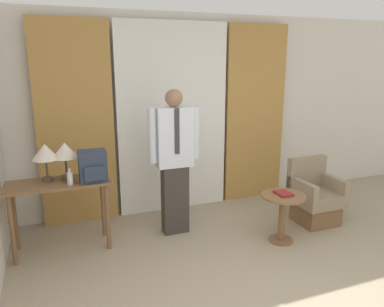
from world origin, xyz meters
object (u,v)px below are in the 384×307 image
object	(u,v)px
person	(175,157)
table_lamp_left	(45,153)
table_lamp_right	(65,151)
desk	(59,195)
book	(283,193)
bottle_near_edge	(70,178)
backpack	(93,166)
armchair	(314,198)
side_table	(283,210)

from	to	relation	value
person	table_lamp_left	bearing A→B (deg)	175.19
table_lamp_right	person	bearing A→B (deg)	-5.60
desk	book	xyz separation A→B (m)	(2.41, -0.72, -0.06)
bottle_near_edge	person	distance (m)	1.21
book	table_lamp_right	bearing A→B (deg)	160.90
backpack	armchair	bearing A→B (deg)	-6.06
bottle_near_edge	side_table	bearing A→B (deg)	-14.37
person	book	distance (m)	1.34
table_lamp_right	backpack	world-z (taller)	table_lamp_right
desk	book	world-z (taller)	desk
side_table	backpack	bearing A→B (deg)	163.25
backpack	side_table	size ratio (longest dim) A/B	0.59
table_lamp_right	table_lamp_left	bearing A→B (deg)	180.00
desk	backpack	distance (m)	0.50
bottle_near_edge	person	size ratio (longest dim) A/B	0.10
armchair	book	bearing A→B (deg)	-156.20
person	backpack	bearing A→B (deg)	-175.68
side_table	book	size ratio (longest dim) A/B	2.88
table_lamp_left	person	size ratio (longest dim) A/B	0.24
book	bottle_near_edge	bearing A→B (deg)	165.79
desk	bottle_near_edge	bearing A→B (deg)	-49.21
person	armchair	bearing A→B (deg)	-11.45
armchair	person	bearing A→B (deg)	168.55
backpack	side_table	xyz separation A→B (m)	(2.04, -0.61, -0.58)
person	side_table	xyz separation A→B (m)	(1.09, -0.69, -0.57)
armchair	side_table	size ratio (longest dim) A/B	1.44
backpack	person	bearing A→B (deg)	4.32
table_lamp_right	bottle_near_edge	distance (m)	0.33
side_table	person	bearing A→B (deg)	147.69
desk	person	bearing A→B (deg)	-1.77
table_lamp_left	bottle_near_edge	bearing A→B (deg)	-44.75
bottle_near_edge	armchair	xyz separation A→B (m)	(3.00, -0.26, -0.55)
person	armchair	world-z (taller)	person
bottle_near_edge	book	world-z (taller)	bottle_near_edge
desk	backpack	xyz separation A→B (m)	(0.37, -0.11, 0.32)
desk	bottle_near_edge	size ratio (longest dim) A/B	6.11
desk	table_lamp_left	distance (m)	0.48
table_lamp_left	book	world-z (taller)	table_lamp_left
desk	table_lamp_right	bearing A→B (deg)	38.21
bottle_near_edge	desk	bearing A→B (deg)	130.79
armchair	bottle_near_edge	bearing A→B (deg)	174.97
table_lamp_right	book	size ratio (longest dim) A/B	2.06
desk	bottle_near_edge	world-z (taller)	bottle_near_edge
table_lamp_left	backpack	world-z (taller)	table_lamp_left
table_lamp_right	book	xyz separation A→B (m)	(2.31, -0.80, -0.52)
table_lamp_left	side_table	distance (m)	2.73
table_lamp_right	armchair	xyz separation A→B (m)	(3.03, -0.49, -0.79)
table_lamp_left	book	size ratio (longest dim) A/B	2.06
book	table_lamp_left	bearing A→B (deg)	162.33
table_lamp_right	bottle_near_edge	bearing A→B (deg)	-84.37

